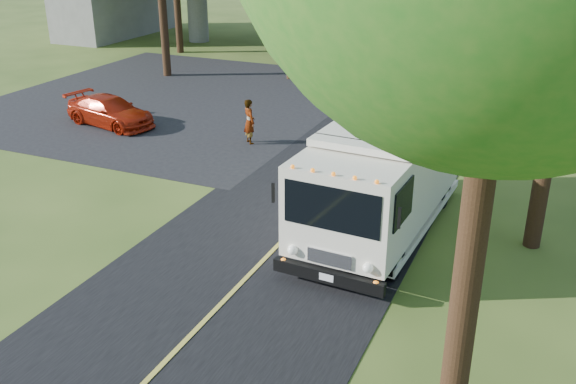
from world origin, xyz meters
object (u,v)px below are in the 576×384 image
Objects in this scene: red_sedan at (110,111)px; pedestrian at (249,122)px; traffic_signal at (329,15)px; step_van at (382,175)px.

red_sedan is 2.40× the size of pedestrian.
pedestrian is at bearing -83.33° from traffic_signal.
step_van is 1.79× the size of red_sedan.
step_van is (8.20, -17.79, -1.51)m from traffic_signal.
traffic_signal is 12.81m from pedestrian.
traffic_signal reaches higher than pedestrian.
traffic_signal reaches higher than step_van.
step_van is 8.60m from pedestrian.
traffic_signal is 2.97× the size of pedestrian.
red_sedan is (-4.97, -12.77, -2.59)m from traffic_signal.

